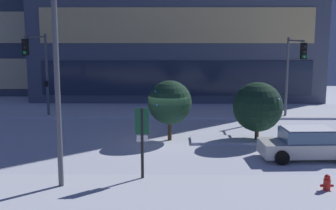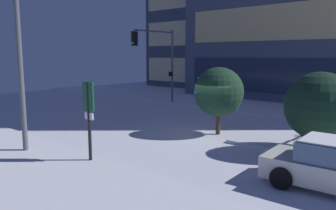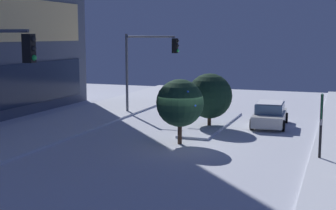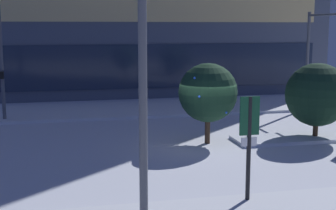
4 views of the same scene
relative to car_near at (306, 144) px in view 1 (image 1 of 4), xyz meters
name	(u,v)px [view 1 (image 1 of 4)]	position (x,y,z in m)	size (l,w,h in m)	color
ground	(165,141)	(-6.71, 3.34, -0.71)	(52.00, 52.00, 0.00)	silver
curb_strip_near	(161,200)	(-6.71, -5.46, -0.64)	(52.00, 5.20, 0.14)	silver
curb_strip_far	(168,112)	(-6.71, 12.14, -0.64)	(52.00, 5.20, 0.14)	silver
median_strip	(273,140)	(-0.81, 3.36, -0.64)	(9.00, 1.80, 0.14)	silver
car_near	(306,144)	(0.00, 0.00, 0.00)	(4.47, 2.18, 1.49)	silver
traffic_light_corner_far_right	(294,64)	(1.63, 8.72, 3.21)	(0.32, 3.99, 5.62)	#565960
traffic_light_corner_far_left	(39,62)	(-15.19, 8.60, 3.33)	(0.32, 4.51, 5.86)	#565960
street_lamp_arched	(62,44)	(-10.50, -3.42, 4.76)	(0.56, 3.12, 8.48)	#565960
fire_hydrant	(327,184)	(-0.60, -4.55, -0.36)	(0.48, 0.26, 0.74)	red
parking_info_sign	(142,135)	(-7.50, -3.27, 1.20)	(0.55, 0.12, 2.98)	black
decorated_tree_median	(170,102)	(-6.48, 3.62, 1.41)	(2.42, 2.42, 3.34)	#473323
decorated_tree_left_of_median	(258,107)	(-1.70, 3.35, 1.22)	(2.71, 2.71, 3.28)	#473323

